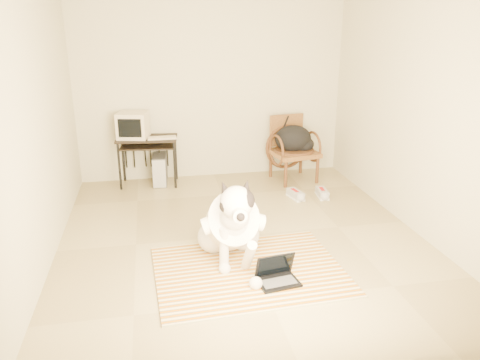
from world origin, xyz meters
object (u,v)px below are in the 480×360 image
object	(u,v)px
dog	(231,225)
computer_desk	(147,144)
pc_tower	(160,169)
backpack	(295,140)
rattan_chair	(292,148)
laptop	(277,275)
crt_monitor	(133,125)

from	to	relation	value
dog	computer_desk	distance (m)	2.63
pc_tower	backpack	bearing A→B (deg)	-6.21
pc_tower	rattan_chair	size ratio (longest dim) A/B	0.50
laptop	computer_desk	world-z (taller)	computer_desk
laptop	pc_tower	xyz separation A→B (m)	(-0.97, 3.05, 0.13)
computer_desk	laptop	bearing A→B (deg)	-69.62
laptop	backpack	world-z (taller)	backpack
rattan_chair	crt_monitor	bearing A→B (deg)	175.51
dog	rattan_chair	world-z (taller)	dog
pc_tower	laptop	bearing A→B (deg)	-72.43
dog	backpack	world-z (taller)	dog
crt_monitor	pc_tower	distance (m)	0.76
computer_desk	dog	bearing A→B (deg)	-72.40
dog	rattan_chair	size ratio (longest dim) A/B	1.43
dog	crt_monitor	distance (m)	2.76
laptop	pc_tower	bearing A→B (deg)	107.57
crt_monitor	computer_desk	bearing A→B (deg)	-9.69
crt_monitor	rattan_chair	world-z (taller)	crt_monitor
rattan_chair	dog	bearing A→B (deg)	-119.95
laptop	rattan_chair	distance (m)	3.08
computer_desk	pc_tower	world-z (taller)	computer_desk
dog	pc_tower	bearing A→B (deg)	104.10
laptop	crt_monitor	xyz separation A→B (m)	(-1.31, 3.06, 0.81)
crt_monitor	backpack	world-z (taller)	crt_monitor
crt_monitor	laptop	bearing A→B (deg)	-66.85
computer_desk	rattan_chair	bearing A→B (deg)	-4.05
laptop	dog	bearing A→B (deg)	122.15
laptop	crt_monitor	distance (m)	3.43
pc_tower	backpack	size ratio (longest dim) A/B	0.82
crt_monitor	pc_tower	world-z (taller)	crt_monitor
pc_tower	dog	bearing A→B (deg)	-75.90
dog	computer_desk	world-z (taller)	dog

